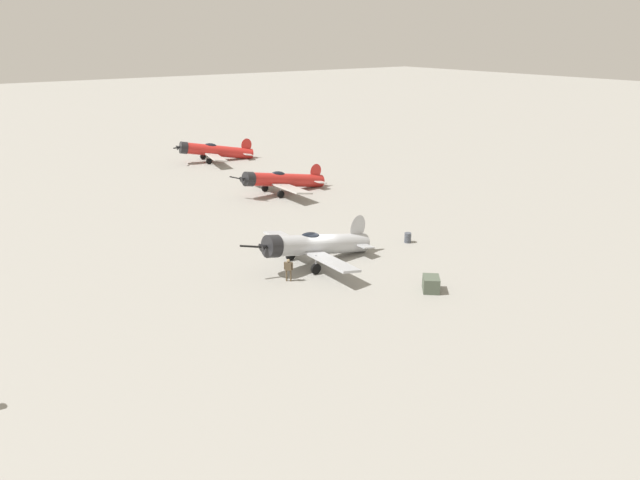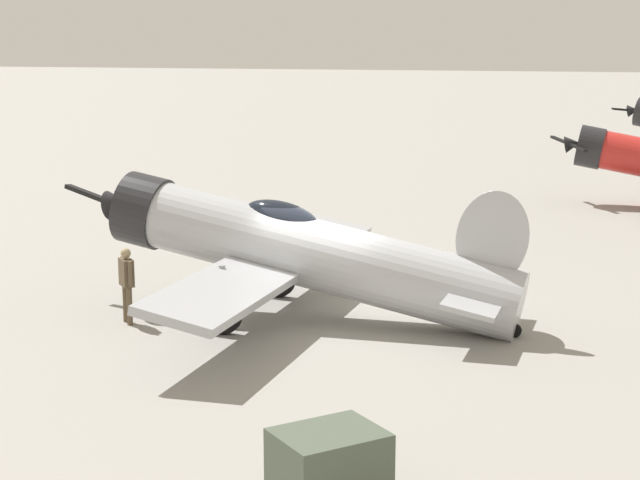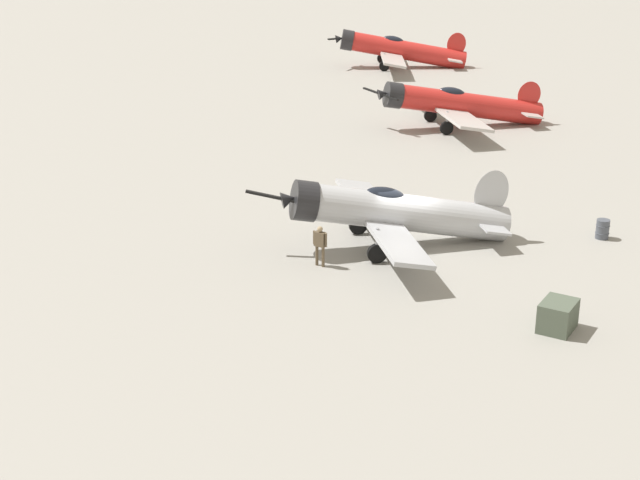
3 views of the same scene
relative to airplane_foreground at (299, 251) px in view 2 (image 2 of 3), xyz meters
The scene contains 4 objects.
ground_plane 1.59m from the airplane_foreground, behind, with size 400.00×400.00×0.00m, color gray.
airplane_foreground is the anchor object (origin of this frame).
ground_crew_mechanic 3.78m from the airplane_foreground, 25.13° to the left, with size 0.49×0.48×1.67m.
equipment_crate 9.39m from the airplane_foreground, 112.41° to the left, with size 1.71×1.74×1.03m.
Camera 2 is at (-7.02, 20.55, 6.02)m, focal length 57.20 mm.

